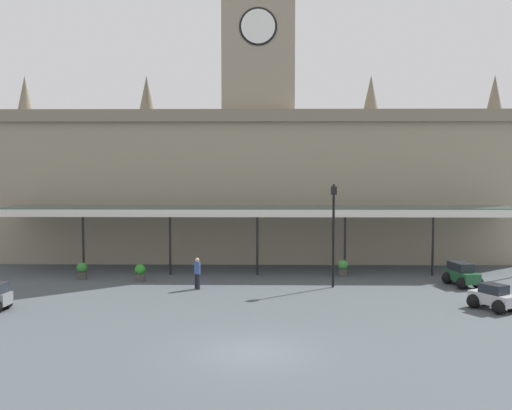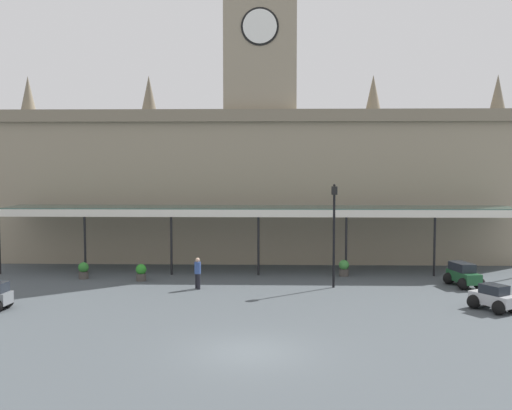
{
  "view_description": "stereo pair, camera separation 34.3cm",
  "coord_description": "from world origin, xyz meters",
  "px_view_note": "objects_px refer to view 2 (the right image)",
  "views": [
    {
      "loc": [
        0.42,
        -20.48,
        6.58
      ],
      "look_at": [
        0.0,
        9.05,
        4.57
      ],
      "focal_mm": 41.69,
      "sensor_mm": 36.0,
      "label": 1
    },
    {
      "loc": [
        0.77,
        -20.47,
        6.58
      ],
      "look_at": [
        0.0,
        9.05,
        4.57
      ],
      "focal_mm": 41.69,
      "sensor_mm": 36.0,
      "label": 2
    }
  ],
  "objects_px": {
    "pedestrian_beside_cars": "(198,272)",
    "planter_forecourt_centre": "(141,272)",
    "car_green_estate": "(463,276)",
    "victorian_lamppost": "(334,224)",
    "planter_near_kerb": "(83,270)",
    "car_silver_sedan": "(493,299)",
    "planter_by_canopy": "(344,268)"
  },
  "relations": [
    {
      "from": "pedestrian_beside_cars",
      "to": "victorian_lamppost",
      "type": "distance_m",
      "value": 7.68
    },
    {
      "from": "car_silver_sedan",
      "to": "victorian_lamppost",
      "type": "relative_size",
      "value": 0.4
    },
    {
      "from": "pedestrian_beside_cars",
      "to": "victorian_lamppost",
      "type": "xyz_separation_m",
      "value": [
        7.24,
        0.59,
        2.5
      ]
    },
    {
      "from": "car_silver_sedan",
      "to": "pedestrian_beside_cars",
      "type": "xyz_separation_m",
      "value": [
        -13.92,
        4.29,
        0.41
      ]
    },
    {
      "from": "planter_forecourt_centre",
      "to": "planter_near_kerb",
      "type": "bearing_deg",
      "value": 171.17
    },
    {
      "from": "car_green_estate",
      "to": "pedestrian_beside_cars",
      "type": "height_order",
      "value": "pedestrian_beside_cars"
    },
    {
      "from": "planter_by_canopy",
      "to": "pedestrian_beside_cars",
      "type": "bearing_deg",
      "value": -154.53
    },
    {
      "from": "planter_forecourt_centre",
      "to": "planter_by_canopy",
      "type": "bearing_deg",
      "value": 8.66
    },
    {
      "from": "car_silver_sedan",
      "to": "planter_forecourt_centre",
      "type": "xyz_separation_m",
      "value": [
        -17.4,
        6.42,
        -0.01
      ]
    },
    {
      "from": "car_green_estate",
      "to": "planter_near_kerb",
      "type": "height_order",
      "value": "car_green_estate"
    },
    {
      "from": "car_silver_sedan",
      "to": "planter_near_kerb",
      "type": "distance_m",
      "value": 22.0
    },
    {
      "from": "car_green_estate",
      "to": "planter_by_canopy",
      "type": "distance_m",
      "value": 6.73
    },
    {
      "from": "pedestrian_beside_cars",
      "to": "planter_by_canopy",
      "type": "bearing_deg",
      "value": 25.47
    },
    {
      "from": "planter_forecourt_centre",
      "to": "planter_by_canopy",
      "type": "distance_m",
      "value": 11.82
    },
    {
      "from": "car_green_estate",
      "to": "victorian_lamppost",
      "type": "relative_size",
      "value": 0.43
    },
    {
      "from": "victorian_lamppost",
      "to": "planter_near_kerb",
      "type": "height_order",
      "value": "victorian_lamppost"
    },
    {
      "from": "victorian_lamppost",
      "to": "planter_near_kerb",
      "type": "relative_size",
      "value": 5.79
    },
    {
      "from": "pedestrian_beside_cars",
      "to": "planter_forecourt_centre",
      "type": "xyz_separation_m",
      "value": [
        -3.48,
        2.13,
        -0.42
      ]
    },
    {
      "from": "planter_forecourt_centre",
      "to": "planter_near_kerb",
      "type": "distance_m",
      "value": 3.51
    },
    {
      "from": "car_green_estate",
      "to": "victorian_lamppost",
      "type": "xyz_separation_m",
      "value": [
        -7.05,
        -0.45,
        2.84
      ]
    },
    {
      "from": "planter_near_kerb",
      "to": "victorian_lamppost",
      "type": "bearing_deg",
      "value": -8.34
    },
    {
      "from": "car_green_estate",
      "to": "car_silver_sedan",
      "type": "distance_m",
      "value": 5.35
    },
    {
      "from": "planter_forecourt_centre",
      "to": "pedestrian_beside_cars",
      "type": "bearing_deg",
      "value": -31.42
    },
    {
      "from": "car_silver_sedan",
      "to": "planter_by_canopy",
      "type": "distance_m",
      "value": 10.0
    },
    {
      "from": "car_silver_sedan",
      "to": "pedestrian_beside_cars",
      "type": "relative_size",
      "value": 1.35
    },
    {
      "from": "planter_by_canopy",
      "to": "car_silver_sedan",
      "type": "bearing_deg",
      "value": -55.11
    },
    {
      "from": "pedestrian_beside_cars",
      "to": "planter_near_kerb",
      "type": "height_order",
      "value": "pedestrian_beside_cars"
    },
    {
      "from": "car_green_estate",
      "to": "pedestrian_beside_cars",
      "type": "relative_size",
      "value": 1.43
    },
    {
      "from": "victorian_lamppost",
      "to": "planter_forecourt_centre",
      "type": "distance_m",
      "value": 11.22
    },
    {
      "from": "car_green_estate",
      "to": "planter_forecourt_centre",
      "type": "distance_m",
      "value": 17.81
    },
    {
      "from": "victorian_lamppost",
      "to": "planter_by_canopy",
      "type": "distance_m",
      "value": 4.52
    },
    {
      "from": "car_green_estate",
      "to": "car_silver_sedan",
      "type": "bearing_deg",
      "value": -94.03
    }
  ]
}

